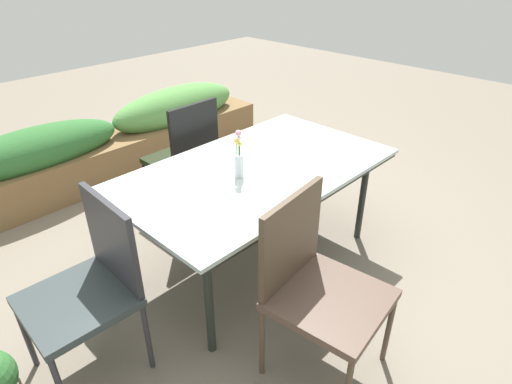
% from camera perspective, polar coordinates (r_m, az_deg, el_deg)
% --- Properties ---
extents(ground_plane, '(12.00, 12.00, 0.00)m').
position_cam_1_polar(ground_plane, '(2.97, -1.07, -9.81)').
color(ground_plane, '#756B5B').
extents(dining_table, '(1.72, 1.00, 0.71)m').
position_cam_1_polar(dining_table, '(2.66, 0.00, 2.37)').
color(dining_table, '#B2C6C1').
rests_on(dining_table, ground).
extents(chair_end_left, '(0.49, 0.49, 0.92)m').
position_cam_1_polar(chair_end_left, '(2.21, -21.12, -11.07)').
color(chair_end_left, '#2E3838').
rests_on(chair_end_left, ground).
extents(chair_far_side, '(0.45, 0.45, 0.96)m').
position_cam_1_polar(chair_far_side, '(3.27, -9.30, 5.02)').
color(chair_far_side, black).
rests_on(chair_far_side, ground).
extents(chair_near_left, '(0.55, 0.55, 0.94)m').
position_cam_1_polar(chair_near_left, '(2.08, 7.93, -11.55)').
color(chair_near_left, brown).
rests_on(chair_near_left, ground).
extents(flower_vase, '(0.05, 0.05, 0.29)m').
position_cam_1_polar(flower_vase, '(2.48, -2.27, 4.28)').
color(flower_vase, silver).
rests_on(flower_vase, dining_table).
extents(planter_box, '(3.16, 0.49, 0.68)m').
position_cam_1_polar(planter_box, '(4.23, -17.90, 6.44)').
color(planter_box, brown).
rests_on(planter_box, ground).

